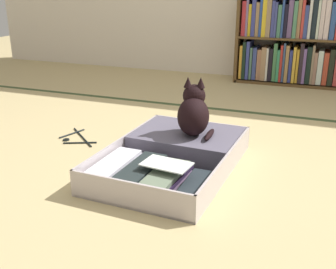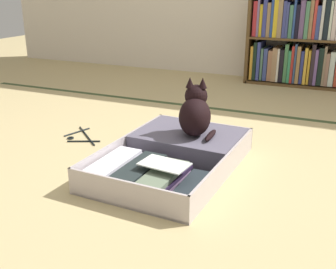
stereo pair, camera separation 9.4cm
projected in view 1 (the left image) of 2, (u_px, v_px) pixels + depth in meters
The scene contains 6 objects.
ground_plane at pixel (193, 172), 2.10m from camera, with size 10.00×10.00×0.00m, color tan.
tatami_border at pixel (240, 111), 3.10m from camera, with size 4.80×0.05×0.00m.
bookshelf at pixel (317, 41), 3.76m from camera, with size 1.44×0.30×0.86m.
open_suitcase at pixel (175, 154), 2.18m from camera, with size 0.63×0.93×0.13m.
black_cat at pixel (194, 113), 2.22m from camera, with size 0.23×0.27×0.31m.
clothes_hanger at pixel (77, 138), 2.55m from camera, with size 0.28×0.26×0.01m.
Camera 1 is at (0.57, -1.82, 0.90)m, focal length 44.17 mm.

